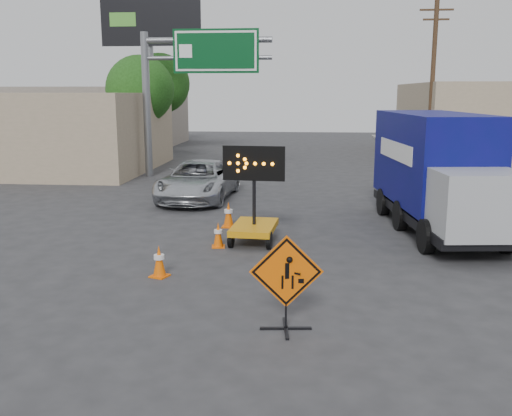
# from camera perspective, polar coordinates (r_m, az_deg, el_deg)

# --- Properties ---
(ground) EXTENTS (100.00, 100.00, 0.00)m
(ground) POSITION_cam_1_polar(r_m,az_deg,el_deg) (10.01, -2.66, -12.34)
(ground) COLOR #2D2D30
(ground) RESTS_ON ground
(curb_right) EXTENTS (0.40, 60.00, 0.12)m
(curb_right) POSITION_cam_1_polar(r_m,az_deg,el_deg) (25.09, 18.91, 1.76)
(curb_right) COLOR gray
(curb_right) RESTS_ON ground
(sidewalk_right) EXTENTS (4.00, 60.00, 0.15)m
(sidewalk_right) POSITION_cam_1_polar(r_m,az_deg,el_deg) (25.72, 23.90, 1.66)
(sidewalk_right) COLOR gray
(sidewalk_right) RESTS_ON ground
(storefront_left_near) EXTENTS (14.00, 10.00, 4.00)m
(storefront_left_near) POSITION_cam_1_polar(r_m,az_deg,el_deg) (32.91, -22.52, 7.10)
(storefront_left_near) COLOR tan
(storefront_left_near) RESTS_ON ground
(storefront_left_far) EXTENTS (12.00, 10.00, 4.40)m
(storefront_left_far) POSITION_cam_1_polar(r_m,az_deg,el_deg) (46.08, -15.52, 8.83)
(storefront_left_far) COLOR gray
(storefront_left_far) RESTS_ON ground
(building_right_far) EXTENTS (10.00, 14.00, 4.60)m
(building_right_far) POSITION_cam_1_polar(r_m,az_deg,el_deg) (40.81, 22.28, 8.24)
(building_right_far) COLOR tan
(building_right_far) RESTS_ON ground
(highway_gantry) EXTENTS (6.18, 0.38, 6.90)m
(highway_gantry) POSITION_cam_1_polar(r_m,az_deg,el_deg) (27.64, -6.79, 13.58)
(highway_gantry) COLOR slate
(highway_gantry) RESTS_ON ground
(billboard) EXTENTS (6.10, 0.54, 9.85)m
(billboard) POSITION_cam_1_polar(r_m,az_deg,el_deg) (36.39, -10.46, 16.57)
(billboard) COLOR slate
(billboard) RESTS_ON ground
(utility_pole_far) EXTENTS (1.80, 0.26, 9.00)m
(utility_pole_far) POSITION_cam_1_polar(r_m,az_deg,el_deg) (33.73, 17.23, 12.12)
(utility_pole_far) COLOR #45311D
(utility_pole_far) RESTS_ON ground
(tree_left_near) EXTENTS (3.71, 3.71, 6.03)m
(tree_left_near) POSITION_cam_1_polar(r_m,az_deg,el_deg) (32.42, -11.52, 11.52)
(tree_left_near) COLOR #45311D
(tree_left_near) RESTS_ON ground
(tree_left_far) EXTENTS (4.10, 4.10, 6.66)m
(tree_left_far) POSITION_cam_1_polar(r_m,az_deg,el_deg) (40.40, -9.60, 12.16)
(tree_left_far) COLOR #45311D
(tree_left_far) RESTS_ON ground
(construction_sign) EXTENTS (1.27, 0.90, 1.68)m
(construction_sign) POSITION_cam_1_polar(r_m,az_deg,el_deg) (9.81, 3.04, -7.26)
(construction_sign) COLOR black
(construction_sign) RESTS_ON ground
(arrow_board) EXTENTS (1.67, 1.93, 2.65)m
(arrow_board) POSITION_cam_1_polar(r_m,az_deg,el_deg) (15.54, -0.19, -1.28)
(arrow_board) COLOR orange
(arrow_board) RESTS_ON ground
(pickup_truck) EXTENTS (2.68, 5.39, 1.47)m
(pickup_truck) POSITION_cam_1_polar(r_m,az_deg,el_deg) (21.88, -5.78, 2.77)
(pickup_truck) COLOR silver
(pickup_truck) RESTS_ON ground
(box_truck) EXTENTS (2.93, 7.43, 3.43)m
(box_truck) POSITION_cam_1_polar(r_m,az_deg,el_deg) (17.55, 17.72, 2.83)
(box_truck) COLOR black
(box_truck) RESTS_ON ground
(cone_a) EXTENTS (0.47, 0.47, 0.72)m
(cone_a) POSITION_cam_1_polar(r_m,az_deg,el_deg) (12.89, -9.66, -5.25)
(cone_a) COLOR #F25E05
(cone_a) RESTS_ON ground
(cone_b) EXTENTS (0.39, 0.39, 0.67)m
(cone_b) POSITION_cam_1_polar(r_m,az_deg,el_deg) (15.13, -3.80, -2.68)
(cone_b) COLOR #F25E05
(cone_b) RESTS_ON ground
(cone_c) EXTENTS (0.40, 0.40, 0.78)m
(cone_c) POSITION_cam_1_polar(r_m,az_deg,el_deg) (17.34, -2.77, -0.66)
(cone_c) COLOR #F25E05
(cone_c) RESTS_ON ground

